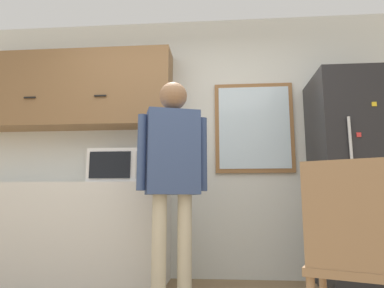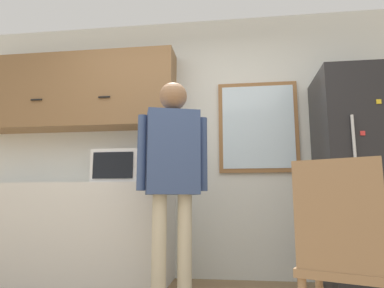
# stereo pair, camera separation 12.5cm
# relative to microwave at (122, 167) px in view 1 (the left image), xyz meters

# --- Properties ---
(back_wall) EXTENTS (6.00, 0.06, 2.70)m
(back_wall) POSITION_rel_microwave_xyz_m (0.57, 0.32, 0.28)
(back_wall) COLOR silver
(back_wall) RESTS_ON ground_plane
(counter) EXTENTS (2.07, 0.58, 0.91)m
(counter) POSITION_rel_microwave_xyz_m (-0.59, 0.00, -0.61)
(counter) COLOR silver
(counter) RESTS_ON ground_plane
(upper_cabinets) EXTENTS (2.07, 0.33, 0.80)m
(upper_cabinets) POSITION_rel_microwave_xyz_m (-0.59, 0.14, 0.83)
(upper_cabinets) COLOR olive
(microwave) EXTENTS (0.54, 0.43, 0.31)m
(microwave) POSITION_rel_microwave_xyz_m (0.00, 0.00, 0.00)
(microwave) COLOR white
(microwave) RESTS_ON counter
(person) EXTENTS (0.53, 0.33, 1.69)m
(person) POSITION_rel_microwave_xyz_m (0.57, -0.56, -0.04)
(person) COLOR beige
(person) RESTS_ON ground_plane
(refrigerator) EXTENTS (0.80, 0.70, 1.88)m
(refrigerator) POSITION_rel_microwave_xyz_m (2.20, -0.05, -0.13)
(refrigerator) COLOR #232326
(refrigerator) RESTS_ON ground_plane
(chair) EXTENTS (0.55, 0.55, 0.93)m
(chair) POSITION_rel_microwave_xyz_m (1.55, -1.46, -0.56)
(chair) COLOR #997551
(chair) RESTS_ON ground_plane
(window) EXTENTS (0.80, 0.05, 0.93)m
(window) POSITION_rel_microwave_xyz_m (1.29, 0.28, 0.42)
(window) COLOR olive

